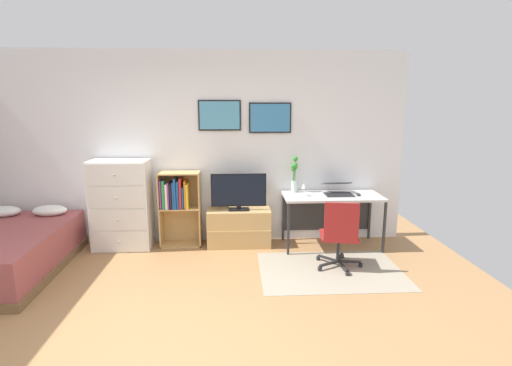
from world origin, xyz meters
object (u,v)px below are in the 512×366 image
Objects in this scene: office_chair at (340,233)px; laptop at (338,189)px; television at (239,192)px; bamboo_vase at (294,175)px; wine_glass at (304,186)px; bookshelf at (178,202)px; desk at (331,203)px; tv_stand at (239,227)px; dresser at (122,205)px; computer_mouse at (358,194)px; bed at (0,252)px.

laptop is at bearing 86.34° from office_chair.
television is 1.49× the size of bamboo_vase.
laptop is 0.64m from bamboo_vase.
office_chair is 0.92m from wine_glass.
bookshelf is 2.14m from desk.
desk reaches higher than tv_stand.
television is at bearing -0.25° from dresser.
dresser reaches higher than bookshelf.
television is at bearing 175.30° from computer_mouse.
dresser is at bearing 176.99° from wine_glass.
bamboo_vase reaches higher than laptop.
wine_glass is (0.89, -0.15, 0.61)m from tv_stand.
television is (0.85, -0.07, 0.14)m from bookshelf.
tv_stand is at bearing 90.00° from television.
tv_stand is 1.08m from bamboo_vase.
dresser reaches higher than wine_glass.
tv_stand is 1.72× the size of bamboo_vase.
desk is 1.57× the size of office_chair.
office_chair reaches higher than tv_stand.
office_chair is at bearing -68.11° from bamboo_vase.
wine_glass is at bearing 120.95° from office_chair.
computer_mouse is (0.45, 0.74, 0.30)m from office_chair.
computer_mouse is 0.58× the size of wine_glass.
bed is 1.48m from dresser.
desk is at bearing -0.41° from dresser.
wine_glass is (0.89, -0.12, 0.10)m from television.
wine_glass is at bearing -69.34° from bamboo_vase.
computer_mouse is (2.49, -0.20, 0.12)m from bookshelf.
laptop reaches higher than bed.
computer_mouse is at bearing -0.83° from wine_glass.
wine_glass is at bearing -168.04° from laptop.
desk is at bearing 160.88° from computer_mouse.
bamboo_vase reaches higher than tv_stand.
bookshelf reaches higher than tv_stand.
tv_stand is at bearing 170.62° from wine_glass.
dresser is 6.84× the size of wine_glass.
bookshelf reaches higher than laptop.
laptop is at bearing 155.89° from computer_mouse.
bamboo_vase is at bearing 110.66° from wine_glass.
dresser is at bearing 177.50° from computer_mouse.
dresser is 2.94m from office_chair.
desk is 0.40m from computer_mouse.
television is 7.34× the size of computer_mouse.
office_chair is at bearing -96.30° from desk.
tv_stand is at bearing 0.54° from dresser.
desk is at bearing 8.40° from bed.
laptop is at bearing 11.90° from wine_glass.
laptop is at bearing -13.95° from bamboo_vase.
bed is 4.20m from desk.
bamboo_vase is at bearing 162.83° from computer_mouse.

